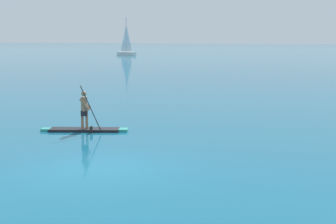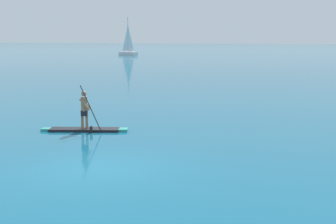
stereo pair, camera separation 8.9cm
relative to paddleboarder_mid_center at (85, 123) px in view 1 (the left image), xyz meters
The scene contains 3 objects.
ground 5.93m from the paddleboarder_mid_center, 59.48° to the right, with size 440.00×440.00×0.00m, color #145B7A.
paddleboarder_mid_center is the anchor object (origin of this frame).
sailboat_left_horizon 79.34m from the paddleboarder_mid_center, 110.60° to the left, with size 4.57×2.94×7.42m.
Camera 1 is at (6.05, -12.84, 3.88)m, focal length 52.60 mm.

